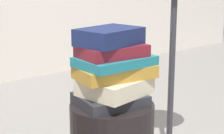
{
  "coord_description": "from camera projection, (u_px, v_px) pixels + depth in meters",
  "views": [
    {
      "loc": [
        -0.9,
        -1.11,
        0.92
      ],
      "look_at": [
        0.0,
        0.0,
        0.57
      ],
      "focal_mm": 62.35,
      "sensor_mm": 36.0,
      "label": 1
    }
  ],
  "objects": [
    {
      "name": "book_charcoal",
      "position": [
        111.0,
        100.0,
        1.49
      ],
      "size": [
        0.28,
        0.24,
        0.04
      ],
      "primitive_type": "cube",
      "rotation": [
        0.0,
        0.0,
        -0.17
      ],
      "color": "#28282D",
      "rests_on": "side_table"
    },
    {
      "name": "book_cream",
      "position": [
        115.0,
        86.0,
        1.48
      ],
      "size": [
        0.27,
        0.24,
        0.06
      ],
      "primitive_type": "cube",
      "rotation": [
        0.0,
        0.0,
        0.16
      ],
      "color": "beige",
      "rests_on": "book_charcoal"
    },
    {
      "name": "book_ochre",
      "position": [
        115.0,
        72.0,
        1.47
      ],
      "size": [
        0.31,
        0.21,
        0.05
      ],
      "primitive_type": "cube",
      "rotation": [
        0.0,
        0.0,
        -0.16
      ],
      "color": "#B7842D",
      "rests_on": "book_cream"
    },
    {
      "name": "book_teal",
      "position": [
        115.0,
        61.0,
        1.46
      ],
      "size": [
        0.28,
        0.19,
        0.03
      ],
      "primitive_type": "cube",
      "rotation": [
        0.0,
        0.0,
        -0.01
      ],
      "color": "#1E727F",
      "rests_on": "book_ochre"
    },
    {
      "name": "book_maroon",
      "position": [
        111.0,
        51.0,
        1.45
      ],
      "size": [
        0.26,
        0.18,
        0.04
      ],
      "primitive_type": "cube",
      "rotation": [
        0.0,
        0.0,
        -0.09
      ],
      "color": "maroon",
      "rests_on": "book_teal"
    },
    {
      "name": "book_navy",
      "position": [
        109.0,
        36.0,
        1.44
      ],
      "size": [
        0.25,
        0.2,
        0.06
      ],
      "primitive_type": "cube",
      "rotation": [
        0.0,
        0.0,
        0.17
      ],
      "color": "#19234C",
      "rests_on": "book_maroon"
    }
  ]
}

